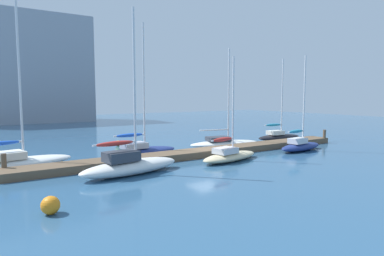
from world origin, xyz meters
The scene contains 14 objects.
ground_plane centered at (0.00, 0.00, 0.00)m, with size 120.00×120.00×0.00m, color #2D567A.
dock_pier centered at (0.00, 0.00, 0.25)m, with size 28.30×1.97×0.51m, color brown.
dock_piling_near_end centered at (-13.75, 0.83, 0.67)m, with size 0.28×0.28×1.33m, color brown.
dock_piling_far_end centered at (13.75, -0.83, 0.67)m, with size 0.28×0.28×1.33m, color brown.
sailboat_0 centered at (-12.99, 2.53, 0.56)m, with size 7.29×3.65×11.71m.
sailboat_1 centered at (-7.44, -2.72, 0.63)m, with size 6.62×2.71×9.77m.
sailboat_2 centered at (-4.44, 2.54, 0.53)m, with size 6.17×2.32×10.20m.
sailboat_3 centered at (0.13, -2.76, 0.48)m, with size 5.54×2.66×7.45m.
sailboat_4 centered at (4.01, 2.76, 0.42)m, with size 7.08×3.36×8.94m.
sailboat_5 centered at (8.00, -2.61, 0.54)m, with size 5.20×1.96×8.04m.
sailboat_6 centered at (11.50, 3.04, 0.51)m, with size 5.42×2.19×8.49m.
mooring_buoy_orange centered at (-12.61, -7.23, 0.37)m, with size 0.74×0.74×0.74m, color orange.
mooring_buoy_yellow centered at (-4.09, 8.43, 0.26)m, with size 0.51×0.51×0.51m, color yellow.
harbor_building_distant centered at (-8.36, 42.95, 9.25)m, with size 22.45×8.81×18.50m, color #9399A3.
Camera 1 is at (-14.74, -20.90, 4.70)m, focal length 30.82 mm.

